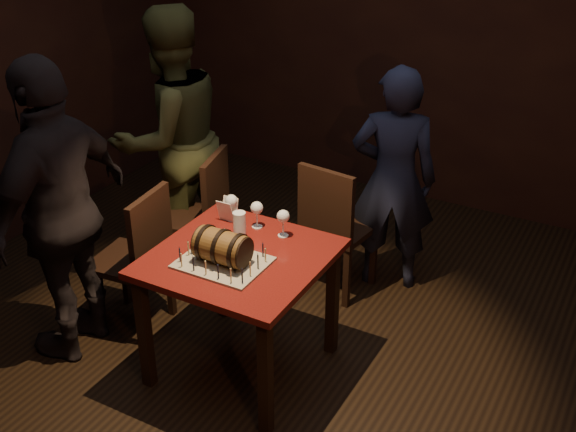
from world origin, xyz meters
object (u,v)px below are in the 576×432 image
Objects in this scene: wine_glass_left at (231,202)px; wine_glass_mid at (257,209)px; person_left_rear at (171,139)px; chair_left_rear at (203,211)px; pint_of_ale at (239,225)px; pub_table at (240,272)px; chair_back at (334,223)px; person_left_front at (62,212)px; person_back at (393,180)px; chair_left_front at (139,253)px; wine_glass_right at (283,217)px; barrel_cake at (222,247)px.

wine_glass_mid is (0.17, -0.01, -0.00)m from wine_glass_left.
chair_left_rear is at bearing 84.22° from person_left_rear.
pub_table is at bearing -58.54° from pint_of_ale.
chair_left_rear is at bearing -162.46° from chair_back.
person_left_front is at bearing 26.71° from person_left_rear.
chair_back is 1.00× the size of chair_left_rear.
wine_glass_mid is at bearing 82.18° from person_left_rear.
wine_glass_left is at bearing -119.45° from chair_back.
chair_back reaches higher than pint_of_ale.
person_left_rear is at bearing -3.23° from person_back.
person_left_front reaches higher than pint_of_ale.
wine_glass_mid is 0.75m from chair_back.
person_left_front is (-0.23, -0.32, 0.37)m from chair_left_front.
wine_glass_right is 1.07× the size of pint_of_ale.
person_back reaches higher than pub_table.
person_back is (0.27, 0.97, -0.11)m from wine_glass_right.
wine_glass_mid is 1.00× the size of wine_glass_right.
chair_left_front is at bearing 167.64° from barrel_cake.
chair_back is at bearing 30.96° from person_back.
pub_table is 5.59× the size of wine_glass_mid.
person_back is at bearing 73.41° from pub_table.
chair_back is at bearing 74.79° from pint_of_ale.
wine_glass_mid is 0.09× the size of person_left_rear.
barrel_cake is 0.22× the size of person_back.
person_left_front reaches higher than chair_left_rear.
barrel_cake is (-0.03, -0.11, 0.21)m from pub_table.
person_left_rear is at bearing 146.95° from wine_glass_left.
wine_glass_mid is (-0.05, 0.43, 0.02)m from barrel_cake.
person_left_rear is at bearing 141.66° from pub_table.
person_back is at bearing 47.42° from chair_left_front.
person_left_rear is (-0.35, 0.83, 0.38)m from chair_left_front.
pub_table is 0.39m from wine_glass_right.
wine_glass_right is at bearing -3.73° from wine_glass_left.
pint_of_ale is at bearing -44.80° from wine_glass_left.
barrel_cake is 0.30m from pint_of_ale.
wine_glass_right is at bearing 85.23° from person_left_rear.
wine_glass_mid is 0.83m from chair_left_rear.
person_back reaches higher than pint_of_ale.
chair_back is 1.00× the size of chair_left_front.
person_left_rear is (-1.20, 0.57, 0.03)m from wine_glass_right.
chair_left_front is at bearing 29.13° from person_back.
person_back is at bearing 66.19° from pint_of_ale.
chair_left_front is (-0.85, -0.25, -0.35)m from wine_glass_right.
wine_glass_right is at bearing 72.08° from barrel_cake.
pint_of_ale is at bearing 121.46° from pub_table.
wine_glass_left is 0.21m from pint_of_ale.
pint_of_ale is at bearing -105.21° from chair_back.
person_back reaches higher than barrel_cake.
wine_glass_left is (-0.25, 0.32, 0.23)m from pub_table.
person_back is (0.63, 0.95, -0.11)m from wine_glass_left.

